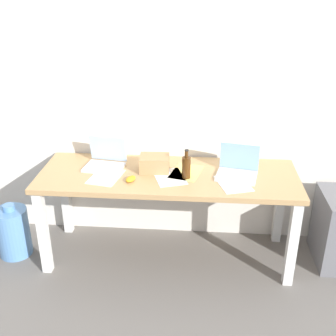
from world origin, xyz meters
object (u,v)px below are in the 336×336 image
Objects in this scene: beer_bottle at (186,167)px; computer_mouse at (131,179)px; laptop_right at (237,170)px; cardboard_box at (155,163)px; desk at (168,185)px; laptop_left at (105,161)px; water_cooler_jug at (13,232)px.

computer_mouse is (-0.41, -0.08, -0.07)m from beer_bottle.
laptop_right is 1.51× the size of cardboard_box.
computer_mouse is (-0.27, -0.14, 0.11)m from desk.
laptop_right is at bearing 11.47° from beer_bottle.
computer_mouse is 0.45× the size of cardboard_box.
computer_mouse is at bearing -151.98° from desk.
laptop_right is 3.38× the size of computer_mouse.
laptop_left is at bearing 166.60° from beer_bottle.
desk is 0.32m from computer_mouse.
desk is 0.20m from cardboard_box.
laptop_right is 0.81m from computer_mouse.
laptop_right is 0.73× the size of water_cooler_jug.
beer_bottle is at bearing -168.53° from laptop_right.
laptop_left is 0.99m from water_cooler_jug.
desk is 0.24m from beer_bottle.
laptop_left reaches higher than computer_mouse.
computer_mouse is 0.25m from cardboard_box.
cardboard_box reaches higher than water_cooler_jug.
laptop_left is 0.67m from beer_bottle.
beer_bottle reaches higher than cardboard_box.
laptop_right is at bearing -2.70° from cardboard_box.
cardboard_box is 1.32m from water_cooler_jug.
water_cooler_jug is at bearing -161.05° from computer_mouse.
desk is 0.54m from laptop_right.
beer_bottle reaches higher than water_cooler_jug.
computer_mouse is (0.24, -0.24, -0.03)m from laptop_left.
desk is at bearing -25.53° from cardboard_box.
beer_bottle is (0.14, -0.06, 0.19)m from desk.
desk is at bearing 3.73° from water_cooler_jug.
beer_bottle is 0.42m from computer_mouse.
desk is 0.53m from laptop_left.
desk is 5.85× the size of laptop_right.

